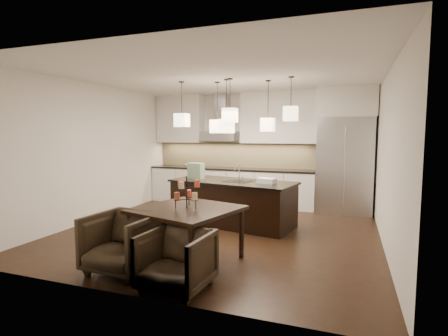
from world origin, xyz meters
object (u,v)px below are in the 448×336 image
(refrigerator, at_px, (344,165))
(armchair_left, at_px, (123,242))
(dining_table, at_px, (187,234))
(island_body, at_px, (233,204))
(armchair_right, at_px, (176,260))

(refrigerator, distance_m, armchair_left, 5.32)
(refrigerator, relative_size, dining_table, 1.70)
(island_body, bearing_deg, dining_table, -78.41)
(armchair_left, relative_size, armchair_right, 1.12)
(dining_table, relative_size, armchair_left, 1.50)
(dining_table, bearing_deg, refrigerator, 78.12)
(refrigerator, bearing_deg, armchair_left, -120.04)
(island_body, relative_size, armchair_left, 2.79)
(armchair_right, bearing_deg, refrigerator, 74.27)
(island_body, relative_size, dining_table, 1.86)
(island_body, height_order, dining_table, island_body)
(dining_table, height_order, armchair_left, armchair_left)
(dining_table, distance_m, armchair_right, 0.91)
(refrigerator, distance_m, island_body, 2.83)
(island_body, distance_m, armchair_left, 2.78)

